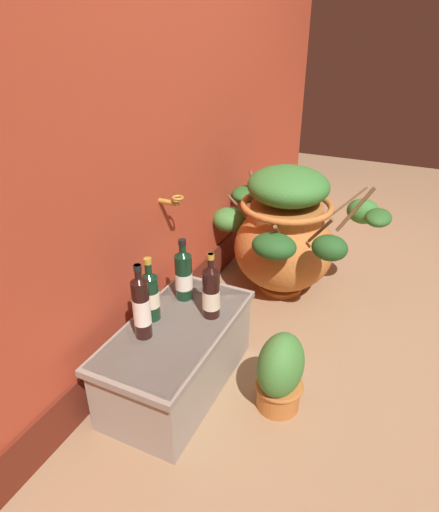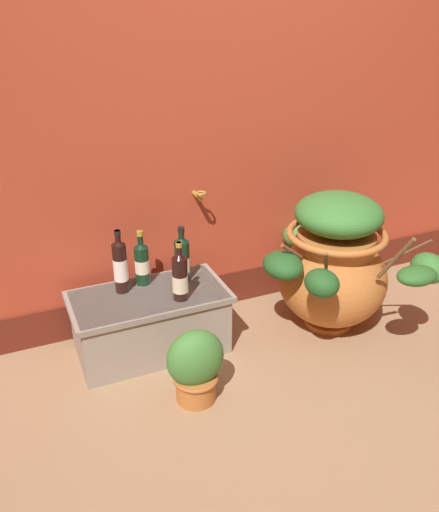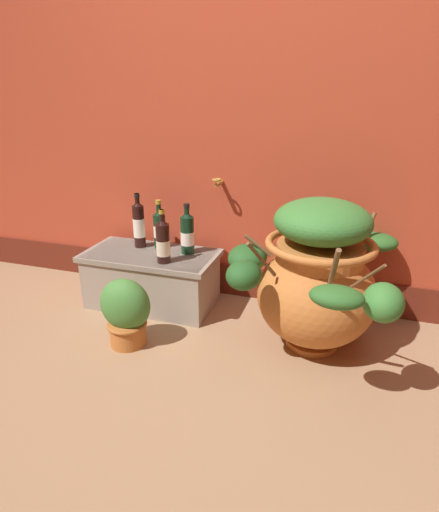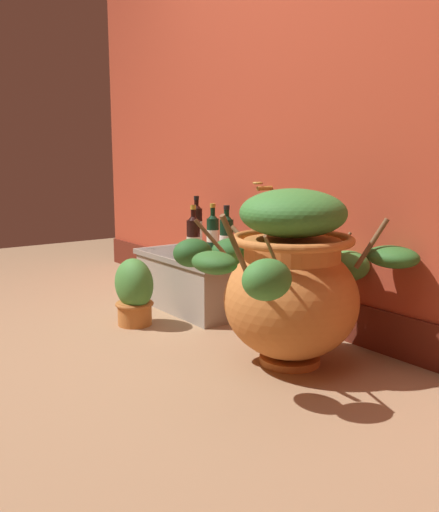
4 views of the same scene
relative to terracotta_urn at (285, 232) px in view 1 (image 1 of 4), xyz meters
name	(u,v)px [view 1 (image 1 of 4)]	position (x,y,z in m)	size (l,w,h in m)	color
ground_plane	(384,362)	(-0.42, -0.66, -0.38)	(7.00, 7.00, 0.00)	#9E7A56
back_wall	(157,65)	(-0.42, 0.53, 0.91)	(4.40, 0.33, 2.60)	#B74228
terracotta_urn	(285,232)	(0.00, 0.00, 0.00)	(0.81, 1.01, 0.77)	#C17033
stone_ledge	(178,354)	(-0.98, 0.16, -0.20)	(0.79, 0.40, 0.33)	#9E9384
wine_bottle_left	(141,306)	(-1.09, 0.25, 0.10)	(0.07, 0.07, 0.33)	black
wine_bottle_middle	(184,274)	(-0.77, 0.24, 0.08)	(0.08, 0.08, 0.30)	black
wine_bottle_right	(150,294)	(-0.97, 0.28, 0.07)	(0.08, 0.08, 0.29)	black
wine_bottle_back	(211,291)	(-0.84, 0.06, 0.07)	(0.08, 0.08, 0.30)	black
potted_shrub	(280,373)	(-0.90, -0.28, -0.20)	(0.26, 0.21, 0.36)	#C17033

